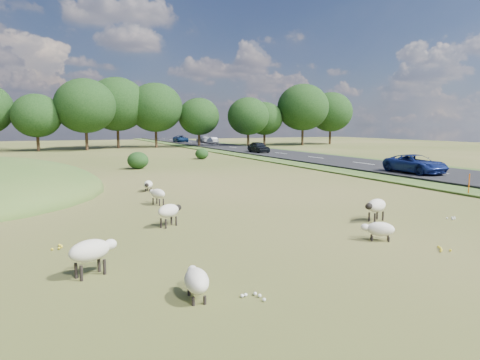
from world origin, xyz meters
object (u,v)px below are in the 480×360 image
object	(u,v)px
sheep_1	(379,229)
sheep_5	(148,185)
car_5	(204,139)
sheep_6	(158,194)
sheep_0	(91,251)
sheep_2	(376,206)
car_1	(212,140)
sheep_4	(196,280)
car_2	(415,164)
sheep_3	(169,211)
car_3	(181,139)
marker_post	(469,185)
car_0	(259,147)

from	to	relation	value
sheep_1	sheep_5	distance (m)	14.68
car_5	sheep_6	bearing A→B (deg)	69.35
sheep_0	car_5	world-z (taller)	car_5
sheep_1	sheep_2	size ratio (longest dim) A/B	0.83
sheep_2	car_1	size ratio (longest dim) A/B	0.35
sheep_5	sheep_2	bearing A→B (deg)	51.44
sheep_0	sheep_2	world-z (taller)	sheep_0
sheep_2	sheep_4	xyz separation A→B (m)	(-8.98, -4.53, -0.19)
sheep_4	car_2	xyz separation A→B (m)	(22.18, 15.34, 0.50)
sheep_3	sheep_4	world-z (taller)	sheep_3
sheep_0	car_3	distance (m)	80.89
sheep_4	sheep_6	world-z (taller)	sheep_6
sheep_2	car_3	bearing A→B (deg)	-117.71
car_1	car_2	world-z (taller)	car_2
sheep_5	car_1	size ratio (longest dim) A/B	0.31
sheep_0	sheep_5	bearing A→B (deg)	48.25
marker_post	car_3	bearing A→B (deg)	86.70
sheep_2	sheep_4	world-z (taller)	sheep_2
sheep_0	car_0	bearing A→B (deg)	34.19
sheep_2	car_5	size ratio (longest dim) A/B	0.27
car_1	car_3	distance (m)	9.97
sheep_2	car_2	size ratio (longest dim) A/B	0.26
sheep_5	car_1	distance (m)	59.39
sheep_5	car_2	size ratio (longest dim) A/B	0.23
sheep_3	sheep_4	bearing A→B (deg)	-132.40
sheep_6	car_5	xyz separation A→B (m)	(24.22, 64.26, 0.40)
sheep_6	car_2	world-z (taller)	car_2
sheep_1	sheep_2	distance (m)	3.04
sheep_0	sheep_5	distance (m)	14.19
sheep_2	car_0	bearing A→B (deg)	-127.07
car_1	car_2	xyz separation A→B (m)	(-3.80, -55.11, 0.08)
sheep_6	car_3	xyz separation A→B (m)	(20.42, 68.10, 0.40)
marker_post	sheep_1	bearing A→B (deg)	-154.12
car_2	marker_post	bearing A→B (deg)	-117.90
sheep_5	car_5	distance (m)	64.35
sheep_0	car_1	size ratio (longest dim) A/B	0.37
sheep_2	car_2	xyz separation A→B (m)	(13.20, 10.81, 0.31)
sheep_1	car_5	size ratio (longest dim) A/B	0.23
sheep_3	car_5	bearing A→B (deg)	37.26
car_5	car_2	bearing A→B (deg)	86.41
car_1	car_2	bearing A→B (deg)	86.06
marker_post	car_0	xyz separation A→B (m)	(4.16, 34.68, 0.36)
sheep_5	car_0	distance (m)	32.89
marker_post	sheep_1	size ratio (longest dim) A/B	1.10
sheep_6	car_2	distance (m)	20.77
sheep_2	sheep_3	bearing A→B (deg)	-35.11
marker_post	sheep_6	size ratio (longest dim) A/B	1.06
sheep_2	car_3	size ratio (longest dim) A/B	0.26
marker_post	car_1	size ratio (longest dim) A/B	0.33
car_2	sheep_4	bearing A→B (deg)	-145.34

